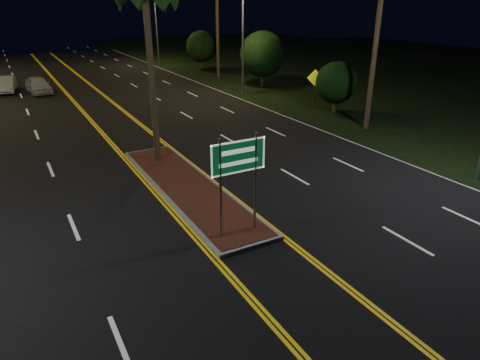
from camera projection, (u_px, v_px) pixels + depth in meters
ground at (289, 283)px, 11.39m from camera, size 120.00×120.00×0.00m
grass_right at (386, 71)px, 44.93m from camera, size 40.00×110.00×0.01m
median_island at (187, 187)px, 16.99m from camera, size 2.25×10.25×0.17m
highway_sign at (238, 166)px, 12.70m from camera, size 1.80×0.08×3.20m
streetlight_right_mid at (239, 19)px, 31.64m from camera, size 1.91×0.44×9.00m
streetlight_right_far at (152, 12)px, 47.73m from camera, size 1.91×0.44×9.00m
shrub_near at (336, 83)px, 27.94m from camera, size 2.70×2.70×3.30m
shrub_mid at (262, 54)px, 35.90m from camera, size 3.78×3.78×4.62m
shrub_far at (201, 46)px, 45.62m from camera, size 3.24×3.24×3.96m
car_near at (38, 84)px, 34.15m from camera, size 2.41×4.76×1.53m
car_far at (5, 83)px, 34.54m from camera, size 2.39×4.57×1.46m
warning_sign at (315, 83)px, 29.10m from camera, size 1.03×0.43×2.62m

